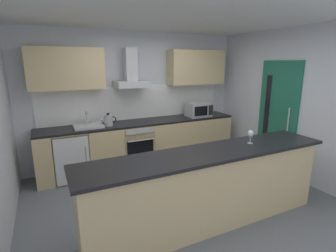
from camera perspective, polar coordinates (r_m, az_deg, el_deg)
ground at (r=3.97m, az=3.21°, el=-16.71°), size 5.38×4.85×0.02m
ceiling at (r=3.47m, az=3.84°, el=23.83°), size 5.38×4.85×0.02m
wall_back at (r=5.29m, az=-7.21°, el=6.07°), size 5.38×0.12×2.60m
wall_right at (r=4.99m, az=26.72°, el=4.23°), size 0.12×4.85×2.60m
backsplash_tile at (r=5.23m, az=-6.92°, el=5.22°), size 3.73×0.02×0.66m
counter_back at (r=5.12m, az=-5.53°, el=-3.90°), size 3.86×0.60×0.90m
counter_island at (r=3.32m, az=9.08°, el=-13.45°), size 3.24×0.64×0.98m
upper_cabinets at (r=5.02m, az=-6.54°, el=12.67°), size 3.81×0.32×0.70m
side_door at (r=5.17m, az=23.07°, el=1.83°), size 0.08×0.85×2.05m
oven at (r=5.04m, az=-7.21°, el=-4.11°), size 0.60×0.62×0.80m
refrigerator at (r=4.83m, az=-20.78°, el=-6.21°), size 0.58×0.60×0.85m
microwave at (r=5.48m, az=6.83°, el=3.70°), size 0.50×0.38×0.30m
sink at (r=4.74m, az=-17.28°, el=0.06°), size 0.50×0.40×0.26m
kettle at (r=4.74m, az=-13.08°, el=1.29°), size 0.29×0.15×0.24m
range_hood at (r=4.93m, az=-8.18°, el=11.17°), size 0.62×0.45×0.72m
wine_glass at (r=3.53m, az=17.88°, el=-1.76°), size 0.08×0.08×0.18m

